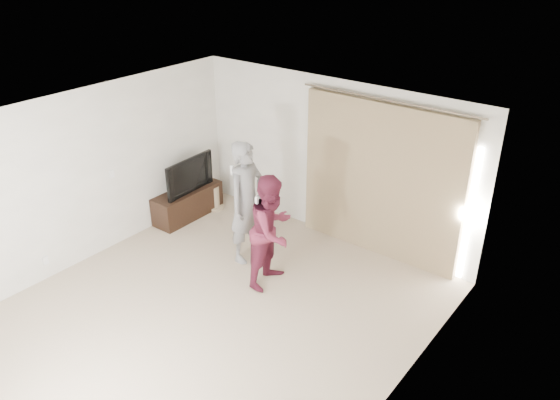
% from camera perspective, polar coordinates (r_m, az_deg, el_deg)
% --- Properties ---
extents(floor, '(5.50, 5.50, 0.00)m').
position_cam_1_polar(floor, '(7.45, -6.76, -11.61)').
color(floor, tan).
rests_on(floor, ground).
extents(wall_back, '(5.00, 0.04, 2.60)m').
position_cam_1_polar(wall_back, '(8.67, 5.47, 4.22)').
color(wall_back, silver).
rests_on(wall_back, ground).
extents(wall_left, '(0.04, 5.50, 2.60)m').
position_cam_1_polar(wall_left, '(8.53, -19.45, 2.34)').
color(wall_left, silver).
rests_on(wall_left, ground).
extents(ceiling, '(5.00, 5.50, 0.01)m').
position_cam_1_polar(ceiling, '(6.20, -8.04, 7.64)').
color(ceiling, white).
rests_on(ceiling, wall_back).
extents(curtain, '(2.80, 0.11, 2.46)m').
position_cam_1_polar(curtain, '(8.25, 10.51, 1.92)').
color(curtain, tan).
rests_on(curtain, ground).
extents(tv_console, '(0.45, 1.31, 0.50)m').
position_cam_1_polar(tv_console, '(9.70, -9.61, -0.32)').
color(tv_console, black).
rests_on(tv_console, ground).
extents(tv, '(0.19, 1.07, 0.61)m').
position_cam_1_polar(tv, '(9.47, -9.86, 2.69)').
color(tv, black).
rests_on(tv, tv_console).
extents(scratching_post, '(0.32, 0.32, 0.43)m').
position_cam_1_polar(scratching_post, '(9.93, -6.86, 0.04)').
color(scratching_post, tan).
rests_on(scratching_post, ground).
extents(person_man, '(0.46, 0.69, 1.89)m').
position_cam_1_polar(person_man, '(8.07, -3.46, -0.23)').
color(person_man, slate).
rests_on(person_man, ground).
extents(person_woman, '(0.69, 0.86, 1.66)m').
position_cam_1_polar(person_woman, '(7.56, -0.83, -3.22)').
color(person_woman, maroon).
rests_on(person_woman, ground).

